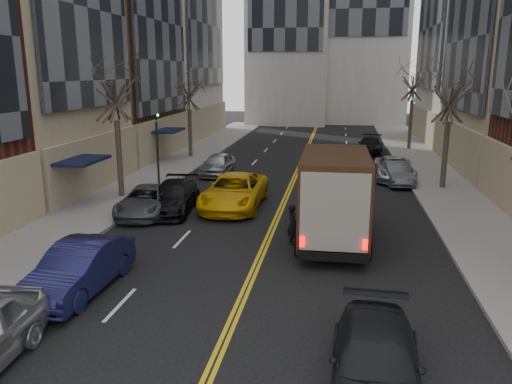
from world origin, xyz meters
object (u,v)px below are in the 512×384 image
(observer_sedan, at_px, (376,363))
(taxi, at_px, (234,191))
(ups_truck, at_px, (334,197))
(pedestrian, at_px, (292,224))

(observer_sedan, height_order, taxi, taxi)
(ups_truck, bearing_deg, taxi, 137.74)
(ups_truck, height_order, observer_sedan, ups_truck)
(ups_truck, bearing_deg, pedestrian, -160.74)
(observer_sedan, xyz_separation_m, taxi, (-6.04, 14.16, 0.14))
(taxi, bearing_deg, observer_sedan, -66.61)
(ups_truck, height_order, taxi, ups_truck)
(pedestrian, bearing_deg, observer_sedan, 172.78)
(ups_truck, bearing_deg, observer_sedan, -84.69)
(observer_sedan, height_order, pedestrian, pedestrian)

